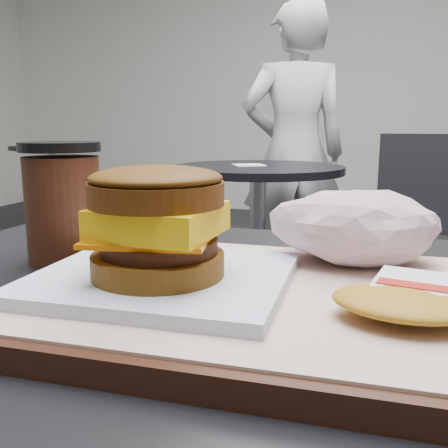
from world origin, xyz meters
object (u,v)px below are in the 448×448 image
at_px(coffee_cup, 63,204).
at_px(patron, 294,153).
at_px(serving_tray, 263,299).
at_px(breakfast_sandwich, 159,236).
at_px(crumpled_wrapper, 354,226).
at_px(hash_brown, 426,300).
at_px(neighbor_table, 258,214).
at_px(neighbor_chair, 395,224).

xyz_separation_m(coffee_cup, patron, (-0.07, 2.21, -0.06)).
bearing_deg(serving_tray, breakfast_sandwich, -164.54).
bearing_deg(patron, crumpled_wrapper, 80.86).
height_order(hash_brown, crumpled_wrapper, crumpled_wrapper).
xyz_separation_m(breakfast_sandwich, patron, (-0.22, 2.32, -0.06)).
bearing_deg(patron, serving_tray, 78.95).
relative_size(serving_tray, breakfast_sandwich, 1.98).
xyz_separation_m(coffee_cup, neighbor_table, (-0.12, 1.57, -0.28)).
height_order(serving_tray, breakfast_sandwich, breakfast_sandwich).
bearing_deg(neighbor_chair, coffee_cup, -104.17).
bearing_deg(neighbor_table, coffee_cup, -85.46).
relative_size(breakfast_sandwich, neighbor_table, 0.26).
xyz_separation_m(crumpled_wrapper, neighbor_chair, (0.13, 1.69, -0.31)).
bearing_deg(crumpled_wrapper, hash_brown, -67.86).
distance_m(crumpled_wrapper, coffee_cup, 0.29).
height_order(breakfast_sandwich, coffee_cup, coffee_cup).
bearing_deg(coffee_cup, breakfast_sandwich, -35.20).
relative_size(breakfast_sandwich, hash_brown, 1.51).
bearing_deg(coffee_cup, hash_brown, -18.70).
bearing_deg(coffee_cup, crumpled_wrapper, 1.29).
relative_size(crumpled_wrapper, neighbor_chair, 0.17).
relative_size(serving_tray, patron, 0.25).
bearing_deg(crumpled_wrapper, serving_tray, -123.72).
distance_m(hash_brown, patron, 2.37).
bearing_deg(coffee_cup, patron, 91.79).
relative_size(crumpled_wrapper, neighbor_table, 0.20).
height_order(hash_brown, neighbor_table, hash_brown).
relative_size(serving_tray, neighbor_table, 0.51).
distance_m(breakfast_sandwich, patron, 2.34).
distance_m(serving_tray, neighbor_chair, 1.81).
height_order(crumpled_wrapper, patron, patron).
relative_size(hash_brown, patron, 0.08).
bearing_deg(serving_tray, crumpled_wrapper, 56.28).
bearing_deg(patron, breakfast_sandwich, 77.05).
distance_m(breakfast_sandwich, coffee_cup, 0.19).
xyz_separation_m(serving_tray, breakfast_sandwich, (-0.08, -0.02, 0.05)).
height_order(serving_tray, neighbor_table, serving_tray).
bearing_deg(neighbor_chair, hash_brown, -92.68).
bearing_deg(serving_tray, hash_brown, -13.90).
relative_size(serving_tray, neighbor_chair, 0.43).
bearing_deg(neighbor_table, breakfast_sandwich, -80.55).
bearing_deg(serving_tray, neighbor_table, 102.09).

